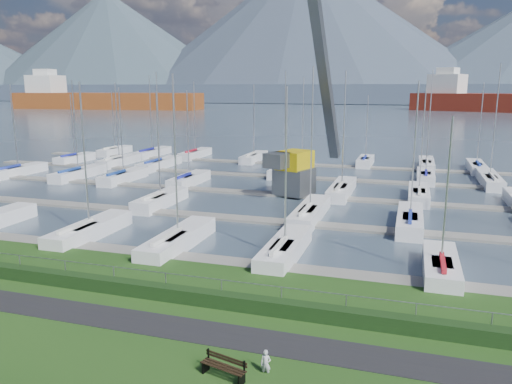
% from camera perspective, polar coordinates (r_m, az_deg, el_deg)
% --- Properties ---
extents(path, '(160.00, 2.00, 0.04)m').
position_cam_1_polar(path, '(23.31, -11.46, -14.62)').
color(path, black).
rests_on(path, grass).
extents(water, '(800.00, 540.00, 0.20)m').
position_cam_1_polar(water, '(281.54, 15.46, 9.31)').
color(water, '#404E5D').
extents(hedge, '(80.00, 0.70, 0.70)m').
position_cam_1_polar(hedge, '(25.25, -8.61, -11.51)').
color(hedge, black).
rests_on(hedge, grass).
extents(fence, '(80.00, 0.04, 0.04)m').
position_cam_1_polar(fence, '(25.26, -8.27, -9.40)').
color(fence, gray).
rests_on(fence, grass).
extents(foothill, '(900.00, 80.00, 12.00)m').
position_cam_1_polar(foothill, '(351.33, 15.97, 10.76)').
color(foothill, '#465266').
rests_on(foothill, water).
extents(mountains, '(1190.00, 360.00, 115.00)m').
position_cam_1_polar(mountains, '(427.33, 17.63, 16.26)').
color(mountains, '#3D4D59').
rests_on(mountains, water).
extents(docks, '(90.00, 41.60, 0.25)m').
position_cam_1_polar(docks, '(49.41, 4.85, -0.45)').
color(docks, slate).
rests_on(docks, water).
extents(bench_right, '(1.85, 0.86, 0.85)m').
position_cam_1_polar(bench_right, '(19.12, -3.68, -19.33)').
color(bench_right, black).
rests_on(bench_right, grass).
extents(person, '(0.39, 0.26, 1.06)m').
position_cam_1_polar(person, '(19.28, 1.12, -18.64)').
color(person, '#B9B8BF').
rests_on(person, grass).
extents(crane, '(5.63, 13.48, 22.35)m').
position_cam_1_polar(crane, '(50.03, 5.30, 6.13)').
color(crane, '#55585C').
rests_on(crane, water).
extents(cargo_ship_west, '(94.85, 26.68, 21.50)m').
position_cam_1_polar(cargo_ship_west, '(260.42, -17.52, 9.90)').
color(cargo_ship_west, brown).
rests_on(cargo_ship_west, water).
extents(cargo_ship_mid, '(91.47, 51.49, 21.50)m').
position_cam_1_polar(cargo_ship_mid, '(243.36, 27.08, 9.06)').
color(cargo_ship_mid, maroon).
rests_on(cargo_ship_mid, water).
extents(sailboat_fleet, '(74.60, 49.53, 13.38)m').
position_cam_1_polar(sailboat_fleet, '(52.48, 2.36, 6.57)').
color(sailboat_fleet, silver).
rests_on(sailboat_fleet, water).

